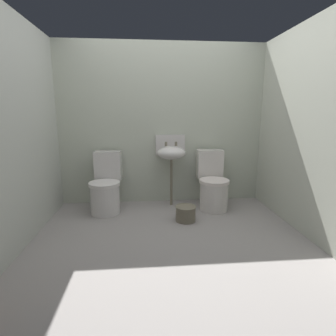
% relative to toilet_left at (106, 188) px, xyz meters
% --- Properties ---
extents(ground_plane, '(3.29, 2.92, 0.08)m').
position_rel_toilet_left_xyz_m(ground_plane, '(0.78, -0.91, -0.36)').
color(ground_plane, gray).
extents(wall_back, '(3.29, 0.10, 2.25)m').
position_rel_toilet_left_xyz_m(wall_back, '(0.78, 0.40, 0.80)').
color(wall_back, '#B7BEAB').
rests_on(wall_back, ground).
extents(wall_left, '(0.10, 2.72, 2.25)m').
position_rel_toilet_left_xyz_m(wall_left, '(-0.72, -0.81, 0.80)').
color(wall_left, '#B3B7AD').
rests_on(wall_left, ground).
extents(wall_right, '(0.10, 2.72, 2.25)m').
position_rel_toilet_left_xyz_m(wall_right, '(2.27, -0.81, 0.80)').
color(wall_right, '#B6BBAA').
rests_on(wall_right, ground).
extents(toilet_left, '(0.42, 0.61, 0.78)m').
position_rel_toilet_left_xyz_m(toilet_left, '(0.00, 0.00, 0.00)').
color(toilet_left, silver).
rests_on(toilet_left, ground).
extents(toilet_right, '(0.41, 0.60, 0.78)m').
position_rel_toilet_left_xyz_m(toilet_right, '(1.44, -0.00, 0.00)').
color(toilet_right, silver).
rests_on(toilet_right, ground).
extents(sink, '(0.42, 0.35, 0.99)m').
position_rel_toilet_left_xyz_m(sink, '(0.89, 0.19, 0.43)').
color(sink, '#6E6654').
rests_on(sink, ground).
extents(bucket, '(0.25, 0.25, 0.19)m').
position_rel_toilet_left_xyz_m(bucket, '(1.01, -0.43, -0.22)').
color(bucket, '#6E6654').
rests_on(bucket, ground).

